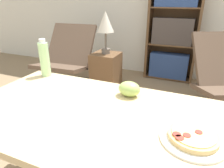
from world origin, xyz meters
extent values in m
cube|color=#D1B27F|center=(0.00, -0.03, 0.71)|extent=(1.33, 0.74, 0.03)
cylinder|color=#D1B27F|center=(-0.60, 0.28, 0.34)|extent=(0.06, 0.06, 0.69)
cylinder|color=#D1B27F|center=(0.61, 0.28, 0.34)|extent=(0.06, 0.06, 0.69)
cylinder|color=white|center=(0.44, -0.06, 0.73)|extent=(0.25, 0.25, 0.01)
cylinder|color=#DBB26B|center=(0.44, -0.06, 0.74)|extent=(0.19, 0.19, 0.02)
cylinder|color=#EACC7A|center=(0.44, -0.06, 0.75)|extent=(0.16, 0.16, 0.00)
cylinder|color=#A83328|center=(0.46, -0.05, 0.76)|extent=(0.03, 0.03, 0.00)
cylinder|color=#A83328|center=(0.38, -0.10, 0.76)|extent=(0.03, 0.03, 0.00)
cylinder|color=#A83328|center=(0.42, -0.09, 0.76)|extent=(0.03, 0.03, 0.00)
cylinder|color=#A83328|center=(0.39, -0.11, 0.76)|extent=(0.03, 0.03, 0.00)
ellipsoid|color=#A8CC66|center=(0.09, 0.20, 0.76)|extent=(0.12, 0.09, 0.08)
sphere|color=#A8CC66|center=(0.08, 0.21, 0.78)|extent=(0.03, 0.03, 0.03)
sphere|color=#A8CC66|center=(0.07, 0.22, 0.76)|extent=(0.03, 0.03, 0.03)
sphere|color=#A8CC66|center=(0.06, 0.22, 0.75)|extent=(0.03, 0.03, 0.03)
sphere|color=#A8CC66|center=(0.10, 0.24, 0.78)|extent=(0.03, 0.03, 0.03)
sphere|color=#A8CC66|center=(0.08, 0.18, 0.78)|extent=(0.03, 0.03, 0.03)
sphere|color=#A8CC66|center=(0.07, 0.23, 0.78)|extent=(0.02, 0.02, 0.02)
cylinder|color=#B7EAA3|center=(-0.54, 0.28, 0.84)|extent=(0.07, 0.07, 0.23)
cylinder|color=white|center=(-0.54, 0.28, 0.97)|extent=(0.04, 0.04, 0.03)
cube|color=black|center=(-1.26, 1.44, 0.05)|extent=(0.66, 0.59, 0.10)
cube|color=brown|center=(-1.26, 1.36, 0.36)|extent=(0.71, 0.55, 0.14)
cube|color=brown|center=(-1.28, 1.67, 0.60)|extent=(0.70, 0.46, 0.55)
cube|color=brown|center=(-0.33, 2.47, 0.83)|extent=(0.04, 0.27, 1.66)
cube|color=brown|center=(0.39, 2.47, 0.83)|extent=(0.04, 0.27, 1.66)
cube|color=brown|center=(0.03, 2.59, 0.83)|extent=(0.75, 0.01, 1.66)
cube|color=brown|center=(0.03, 2.47, 0.02)|extent=(0.68, 0.25, 0.02)
cube|color=navy|center=(0.03, 2.45, 0.22)|extent=(0.59, 0.19, 0.39)
cube|color=brown|center=(0.03, 2.47, 0.56)|extent=(0.68, 0.25, 0.02)
cube|color=#4C423D|center=(0.03, 2.45, 0.76)|extent=(0.59, 0.19, 0.39)
cube|color=brown|center=(0.03, 2.47, 1.10)|extent=(0.68, 0.25, 0.02)
cube|color=brown|center=(-0.66, 1.54, 0.28)|extent=(0.34, 0.34, 0.57)
cylinder|color=#665B51|center=(-0.66, 1.54, 0.60)|extent=(0.11, 0.11, 0.06)
cylinder|color=#665B51|center=(-0.66, 1.54, 0.73)|extent=(0.02, 0.02, 0.21)
cone|color=beige|center=(-0.66, 1.54, 0.96)|extent=(0.21, 0.21, 0.25)
camera|label=1|loc=(0.40, -0.75, 1.22)|focal=32.00mm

